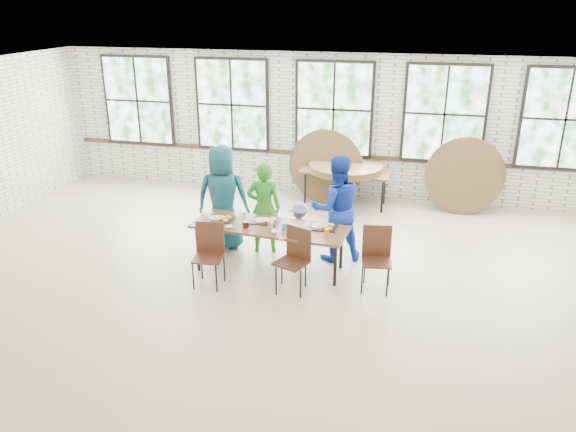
% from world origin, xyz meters
% --- Properties ---
extents(room, '(12.00, 12.00, 12.00)m').
position_xyz_m(room, '(0.00, 4.44, 1.83)').
color(room, '#C1B499').
rests_on(room, ground).
extents(dining_table, '(2.46, 1.01, 0.74)m').
position_xyz_m(dining_table, '(-0.37, 0.70, 0.69)').
color(dining_table, brown).
rests_on(dining_table, ground).
extents(chair_near_left, '(0.47, 0.46, 0.95)m').
position_xyz_m(chair_near_left, '(-1.12, 0.07, 0.56)').
color(chair_near_left, '#4E2A1A').
rests_on(chair_near_left, ground).
extents(chair_near_right, '(0.54, 0.53, 0.95)m').
position_xyz_m(chair_near_right, '(0.16, 0.18, 0.56)').
color(chair_near_right, '#4E2A1A').
rests_on(chair_near_right, ground).
extents(chair_spare, '(0.47, 0.46, 0.95)m').
position_xyz_m(chair_spare, '(1.30, 0.51, 0.56)').
color(chair_spare, '#4E2A1A').
rests_on(chair_spare, ground).
extents(adult_teal, '(0.96, 0.70, 1.79)m').
position_xyz_m(adult_teal, '(-1.35, 1.35, 0.90)').
color(adult_teal, navy).
rests_on(adult_teal, ground).
extents(adult_green, '(0.64, 0.49, 1.55)m').
position_xyz_m(adult_green, '(-0.64, 1.35, 0.78)').
color(adult_green, '#2A7E21').
rests_on(adult_green, ground).
extents(toddler, '(0.64, 0.44, 0.91)m').
position_xyz_m(toddler, '(-0.04, 1.35, 0.46)').
color(toddler, '#191646').
rests_on(toddler, ground).
extents(adult_blue, '(1.03, 0.92, 1.74)m').
position_xyz_m(adult_blue, '(0.57, 1.35, 0.87)').
color(adult_blue, '#1935AF').
rests_on(adult_blue, ground).
extents(storage_table, '(1.87, 0.92, 0.74)m').
position_xyz_m(storage_table, '(0.36, 3.91, 0.69)').
color(storage_table, brown).
rests_on(storage_table, ground).
extents(tabletop_clutter, '(2.08, 0.62, 0.11)m').
position_xyz_m(tabletop_clutter, '(-0.28, 0.68, 0.77)').
color(tabletop_clutter, black).
rests_on(tabletop_clutter, dining_table).
extents(round_tops_stacked, '(1.50, 1.50, 0.13)m').
position_xyz_m(round_tops_stacked, '(0.36, 3.91, 0.80)').
color(round_tops_stacked, brown).
rests_on(round_tops_stacked, storage_table).
extents(round_tops_leaning, '(4.33, 0.46, 1.49)m').
position_xyz_m(round_tops_leaning, '(1.30, 4.11, 0.73)').
color(round_tops_leaning, brown).
rests_on(round_tops_leaning, ground).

